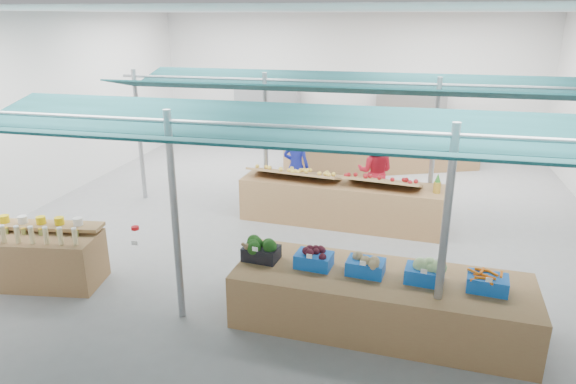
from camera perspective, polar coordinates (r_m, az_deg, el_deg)
name	(u,v)px	position (r m, az deg, el deg)	size (l,w,h in m)	color
floor	(305,220)	(10.91, 1.96, -3.14)	(13.00, 13.00, 0.00)	slate
hall	(320,85)	(11.61, 3.56, 11.73)	(13.00, 13.00, 13.00)	silver
pole_grid	(330,162)	(8.56, 4.66, 3.35)	(10.00, 4.60, 3.00)	gray
awnings	(331,104)	(8.35, 4.84, 9.76)	(9.50, 7.08, 0.30)	black
back_shelving_left	(267,117)	(16.82, -2.30, 8.37)	(2.00, 0.50, 2.00)	#B23F33
back_shelving_right	(409,123)	(16.21, 13.35, 7.46)	(2.00, 0.50, 2.00)	#B23F33
bottle_shelf	(42,257)	(9.19, -25.63, -6.50)	(1.97, 1.36, 1.11)	brown
veg_counter	(380,301)	(7.34, 10.17, -11.82)	(4.01, 1.34, 0.78)	brown
fruit_counter	(341,203)	(10.68, 5.90, -1.18)	(4.14, 0.99, 0.89)	brown
far_counter	(382,153)	(14.52, 10.40, 4.25)	(5.39, 1.08, 0.97)	brown
vendor_left	(296,167)	(11.79, 0.91, 2.85)	(0.60, 0.40, 1.66)	#17219A
vendor_right	(375,172)	(11.55, 9.66, 2.23)	(0.81, 0.63, 1.66)	#B61628
crate_broccoli	(261,249)	(7.42, -3.00, -6.38)	(0.54, 0.43, 0.35)	black
crate_beets	(314,258)	(7.23, 2.89, -7.33)	(0.54, 0.43, 0.29)	blue
crate_celeriac	(366,264)	(7.11, 8.63, -7.91)	(0.54, 0.43, 0.31)	blue
crate_cabbage	(425,271)	(7.06, 14.97, -8.46)	(0.54, 0.43, 0.35)	blue
crate_carrots	(487,282)	(7.12, 21.28, -9.34)	(0.54, 0.43, 0.29)	blue
sparrow	(246,246)	(7.32, -4.68, -6.02)	(0.12, 0.09, 0.11)	brown
pole_ribbon	(135,229)	(8.05, -16.63, -4.01)	(0.12, 0.12, 0.28)	red
apple_heap_yellow	(294,172)	(10.62, 0.68, 2.28)	(1.98, 0.96, 0.27)	#997247
apple_heap_red	(383,180)	(10.27, 10.49, 1.36)	(1.58, 0.90, 0.27)	#997247
pineapple	(437,184)	(10.21, 16.26, 0.88)	(0.14, 0.14, 0.39)	#8C6019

